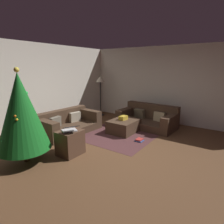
{
  "coord_description": "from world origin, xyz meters",
  "views": [
    {
      "loc": [
        -3.38,
        -2.04,
        1.93
      ],
      "look_at": [
        0.66,
        0.8,
        0.75
      ],
      "focal_mm": 30.85,
      "sensor_mm": 36.0,
      "label": 1
    }
  ],
  "objects_px": {
    "christmas_tree": "(21,112)",
    "book_stack": "(139,140)",
    "couch_right": "(148,118)",
    "gift_box": "(123,118)",
    "couch_left": "(67,123)",
    "corner_lamp": "(100,82)",
    "side_table": "(70,143)",
    "tv_remote": "(124,119)",
    "laptop": "(70,129)",
    "ottoman": "(124,126)"
  },
  "relations": [
    {
      "from": "christmas_tree",
      "to": "book_stack",
      "type": "height_order",
      "value": "christmas_tree"
    },
    {
      "from": "couch_right",
      "to": "gift_box",
      "type": "height_order",
      "value": "couch_right"
    },
    {
      "from": "couch_right",
      "to": "christmas_tree",
      "type": "distance_m",
      "value": 3.89
    },
    {
      "from": "couch_left",
      "to": "corner_lamp",
      "type": "distance_m",
      "value": 2.46
    },
    {
      "from": "gift_box",
      "to": "corner_lamp",
      "type": "relative_size",
      "value": 0.16
    },
    {
      "from": "couch_right",
      "to": "couch_left",
      "type": "bearing_deg",
      "value": 49.45
    },
    {
      "from": "gift_box",
      "to": "side_table",
      "type": "relative_size",
      "value": 0.45
    },
    {
      "from": "tv_remote",
      "to": "corner_lamp",
      "type": "xyz_separation_m",
      "value": [
        1.12,
        1.78,
        0.95
      ]
    },
    {
      "from": "tv_remote",
      "to": "christmas_tree",
      "type": "relative_size",
      "value": 0.08
    },
    {
      "from": "book_stack",
      "to": "couch_left",
      "type": "bearing_deg",
      "value": 104.56
    },
    {
      "from": "laptop",
      "to": "corner_lamp",
      "type": "bearing_deg",
      "value": 27.98
    },
    {
      "from": "tv_remote",
      "to": "christmas_tree",
      "type": "distance_m",
      "value": 2.98
    },
    {
      "from": "laptop",
      "to": "book_stack",
      "type": "distance_m",
      "value": 1.92
    },
    {
      "from": "christmas_tree",
      "to": "corner_lamp",
      "type": "height_order",
      "value": "christmas_tree"
    },
    {
      "from": "tv_remote",
      "to": "couch_left",
      "type": "bearing_deg",
      "value": 118.23
    },
    {
      "from": "side_table",
      "to": "laptop",
      "type": "height_order",
      "value": "laptop"
    },
    {
      "from": "couch_right",
      "to": "tv_remote",
      "type": "xyz_separation_m",
      "value": [
        -0.83,
        0.43,
        0.12
      ]
    },
    {
      "from": "couch_right",
      "to": "laptop",
      "type": "distance_m",
      "value": 2.99
    },
    {
      "from": "couch_left",
      "to": "tv_remote",
      "type": "xyz_separation_m",
      "value": [
        1.04,
        -1.35,
        0.13
      ]
    },
    {
      "from": "couch_left",
      "to": "corner_lamp",
      "type": "relative_size",
      "value": 1.21
    },
    {
      "from": "tv_remote",
      "to": "christmas_tree",
      "type": "bearing_deg",
      "value": 157.87
    },
    {
      "from": "couch_left",
      "to": "laptop",
      "type": "relative_size",
      "value": 3.88
    },
    {
      "from": "couch_right",
      "to": "side_table",
      "type": "relative_size",
      "value": 3.37
    },
    {
      "from": "christmas_tree",
      "to": "corner_lamp",
      "type": "relative_size",
      "value": 1.22
    },
    {
      "from": "couch_left",
      "to": "laptop",
      "type": "xyz_separation_m",
      "value": [
        -1.06,
        -1.28,
        0.35
      ]
    },
    {
      "from": "couch_right",
      "to": "christmas_tree",
      "type": "bearing_deg",
      "value": 76.76
    },
    {
      "from": "couch_right",
      "to": "ottoman",
      "type": "bearing_deg",
      "value": 72.16
    },
    {
      "from": "christmas_tree",
      "to": "gift_box",
      "type": "bearing_deg",
      "value": -13.74
    },
    {
      "from": "ottoman",
      "to": "gift_box",
      "type": "height_order",
      "value": "gift_box"
    },
    {
      "from": "ottoman",
      "to": "gift_box",
      "type": "distance_m",
      "value": 0.25
    },
    {
      "from": "tv_remote",
      "to": "side_table",
      "type": "xyz_separation_m",
      "value": [
        -2.07,
        0.12,
        -0.11
      ]
    },
    {
      "from": "couch_left",
      "to": "side_table",
      "type": "bearing_deg",
      "value": 53.03
    },
    {
      "from": "ottoman",
      "to": "tv_remote",
      "type": "distance_m",
      "value": 0.23
    },
    {
      "from": "couch_right",
      "to": "christmas_tree",
      "type": "height_order",
      "value": "christmas_tree"
    },
    {
      "from": "gift_box",
      "to": "corner_lamp",
      "type": "bearing_deg",
      "value": 56.26
    },
    {
      "from": "couch_left",
      "to": "ottoman",
      "type": "distance_m",
      "value": 1.7
    },
    {
      "from": "christmas_tree",
      "to": "ottoman",
      "type": "bearing_deg",
      "value": -14.51
    },
    {
      "from": "laptop",
      "to": "book_stack",
      "type": "bearing_deg",
      "value": -28.09
    },
    {
      "from": "ottoman",
      "to": "laptop",
      "type": "xyz_separation_m",
      "value": [
        -2.0,
        0.14,
        0.42
      ]
    },
    {
      "from": "laptop",
      "to": "side_table",
      "type": "bearing_deg",
      "value": 61.52
    },
    {
      "from": "tv_remote",
      "to": "christmas_tree",
      "type": "height_order",
      "value": "christmas_tree"
    },
    {
      "from": "christmas_tree",
      "to": "book_stack",
      "type": "relative_size",
      "value": 8.65
    },
    {
      "from": "tv_remote",
      "to": "book_stack",
      "type": "relative_size",
      "value": 0.72
    },
    {
      "from": "laptop",
      "to": "couch_left",
      "type": "bearing_deg",
      "value": 50.43
    },
    {
      "from": "corner_lamp",
      "to": "gift_box",
      "type": "bearing_deg",
      "value": -123.74
    },
    {
      "from": "tv_remote",
      "to": "side_table",
      "type": "bearing_deg",
      "value": 167.12
    },
    {
      "from": "side_table",
      "to": "book_stack",
      "type": "height_order",
      "value": "side_table"
    },
    {
      "from": "book_stack",
      "to": "ottoman",
      "type": "bearing_deg",
      "value": 61.98
    },
    {
      "from": "christmas_tree",
      "to": "laptop",
      "type": "height_order",
      "value": "christmas_tree"
    },
    {
      "from": "gift_box",
      "to": "christmas_tree",
      "type": "relative_size",
      "value": 0.13
    }
  ]
}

